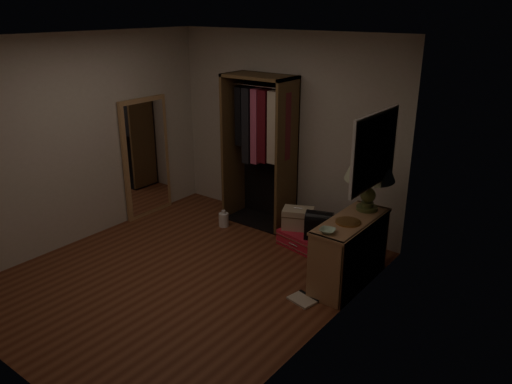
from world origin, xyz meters
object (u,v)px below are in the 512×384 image
Objects in this scene: floor_mirror at (146,158)px; train_case at (298,218)px; open_wardrobe at (262,138)px; black_bag at (319,225)px; console_bookshelf at (351,249)px; white_jug at (224,219)px; table_lamp at (370,166)px; pink_suitcase at (306,239)px.

floor_mirror is 3.65× the size of train_case.
floor_mirror is at bearing -152.41° from open_wardrobe.
train_case is at bearing 12.68° from floor_mirror.
open_wardrobe is at bearing 143.59° from black_bag.
floor_mirror is 2.37m from train_case.
console_bookshelf is 4.74× the size of white_jug.
table_lamp reaches higher than train_case.
pink_suitcase is (0.94, -0.31, -1.11)m from open_wardrobe.
black_bag is at bearing -17.56° from open_wardrobe.
floor_mirror reaches higher than white_jug.
floor_mirror is 7.19× the size of white_jug.
floor_mirror is 2.57m from pink_suitcase.
white_jug is (1.17, 0.30, -0.75)m from floor_mirror.
floor_mirror reaches higher than black_bag.
table_lamp is at bearing 3.65° from pink_suitcase.
white_jug is at bearing 14.18° from floor_mirror.
floor_mirror is at bearing -179.22° from console_bookshelf.
white_jug is (-1.45, -0.11, -0.28)m from black_bag.
black_bag is 0.55× the size of table_lamp.
black_bag is at bearing -4.42° from pink_suitcase.
black_bag is at bearing 8.81° from floor_mirror.
console_bookshelf is 2.10m from white_jug.
white_jug is (-1.08, -0.21, -0.23)m from train_case.
pink_suitcase is at bearing 10.87° from floor_mirror.
open_wardrobe is (-1.76, 0.73, 0.82)m from console_bookshelf.
console_bookshelf is 2.96× the size of black_bag.
train_case is 0.68× the size of table_lamp.
console_bookshelf is 3.27m from floor_mirror.
pink_suitcase is at bearing -39.44° from train_case.
black_bag reaches higher than pink_suitcase.
black_bag reaches higher than train_case.
white_jug is at bearing -178.17° from table_lamp.
white_jug is (-1.24, -0.17, 0.00)m from pink_suitcase.
train_case is (-0.16, 0.04, 0.23)m from pink_suitcase.
floor_mirror is (-3.24, -0.04, 0.46)m from console_bookshelf.
open_wardrobe reaches higher than console_bookshelf.
pink_suitcase is 3.06× the size of white_jug.
pink_suitcase is 1.05× the size of table_lamp.
open_wardrobe is 1.82m from table_lamp.
console_bookshelf is at bearing 0.78° from floor_mirror.
train_case reaches higher than white_jug.
open_wardrobe is at bearing 157.60° from console_bookshelf.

